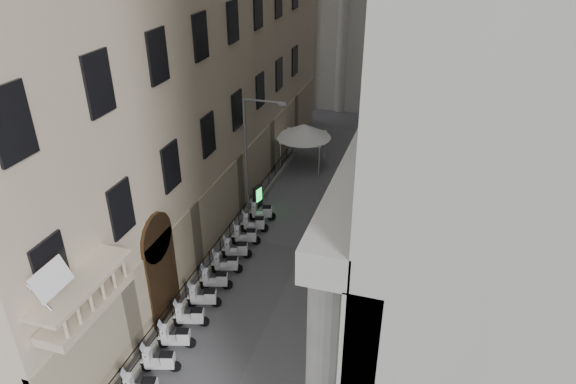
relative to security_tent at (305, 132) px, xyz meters
name	(u,v)px	position (x,y,z in m)	size (l,w,h in m)	color
iron_fence	(227,248)	(-1.34, -12.00, -2.81)	(0.30, 28.00, 1.40)	black
blue_awning	(390,204)	(7.11, -4.00, -2.81)	(1.60, 3.00, 3.00)	navy
scooter_3	(162,371)	(-0.42, -21.29, -2.81)	(0.56, 1.40, 1.50)	silver
scooter_4	(178,347)	(-0.42, -19.86, -2.81)	(0.56, 1.40, 1.50)	silver
scooter_5	(192,326)	(-0.42, -18.44, -2.81)	(0.56, 1.40, 1.50)	silver
scooter_6	(205,306)	(-0.42, -17.02, -2.81)	(0.56, 1.40, 1.50)	silver
scooter_7	(217,289)	(-0.42, -15.60, -2.81)	(0.56, 1.40, 1.50)	silver
scooter_8	(227,273)	(-0.42, -14.17, -2.81)	(0.56, 1.40, 1.50)	silver
scooter_9	(237,258)	(-0.42, -12.75, -2.81)	(0.56, 1.40, 1.50)	silver
scooter_10	(246,244)	(-0.42, -11.33, -2.81)	(0.56, 1.40, 1.50)	silver
scooter_11	(255,232)	(-0.42, -9.90, -2.81)	(0.56, 1.40, 1.50)	silver
scooter_12	(262,220)	(-0.42, -8.48, -2.81)	(0.56, 1.40, 1.50)	silver
barrier_2	(317,366)	(5.85, -19.09, -2.81)	(0.60, 2.40, 1.10)	#B3B6BC
barrier_3	(330,327)	(5.85, -16.59, -2.81)	(0.60, 2.40, 1.10)	#B3B6BC
barrier_4	(341,294)	(5.85, -14.09, -2.81)	(0.60, 2.40, 1.10)	#B3B6BC
barrier_5	(350,266)	(5.85, -11.59, -2.81)	(0.60, 2.40, 1.10)	#B3B6BC
security_tent	(305,132)	(0.00, 0.00, 0.00)	(4.14, 4.14, 3.37)	silver
street_lamp	(251,152)	(-0.93, -8.77, 1.97)	(2.63, 0.24, 8.04)	gray
info_kiosk	(258,197)	(-1.23, -7.06, -2.00)	(0.42, 0.79, 1.60)	black
pedestrian_a	(363,157)	(4.37, 0.90, -1.85)	(0.70, 0.46, 1.92)	black
pedestrian_b	(364,142)	(3.90, 4.00, -1.97)	(0.82, 0.64, 1.69)	black
pedestrian_c	(371,134)	(4.18, 5.67, -1.85)	(0.94, 0.61, 1.93)	black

